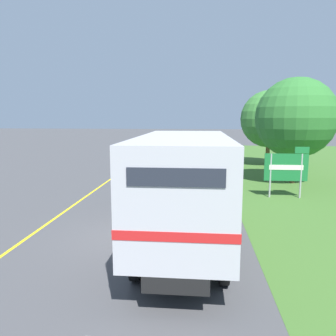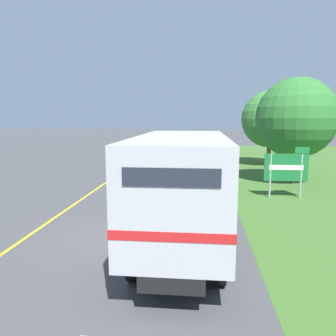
{
  "view_description": "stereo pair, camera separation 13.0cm",
  "coord_description": "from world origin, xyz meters",
  "px_view_note": "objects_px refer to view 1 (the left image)",
  "views": [
    {
      "loc": [
        1.98,
        -10.42,
        4.01
      ],
      "look_at": [
        0.3,
        7.45,
        1.2
      ],
      "focal_mm": 35.0,
      "sensor_mm": 36.0,
      "label": 1
    },
    {
      "loc": [
        2.11,
        -10.41,
        4.01
      ],
      "look_at": [
        0.3,
        7.45,
        1.2
      ],
      "focal_mm": 35.0,
      "sensor_mm": 36.0,
      "label": 2
    }
  ],
  "objects_px": {
    "roadside_tree_near": "(296,118)",
    "horse_trailer_truck": "(185,182)",
    "highway_sign": "(287,168)",
    "lead_car_white": "(150,157)",
    "roadside_tree_mid": "(269,119)"
  },
  "relations": [
    {
      "from": "roadside_tree_near",
      "to": "horse_trailer_truck",
      "type": "bearing_deg",
      "value": -121.18
    },
    {
      "from": "horse_trailer_truck",
      "to": "roadside_tree_near",
      "type": "height_order",
      "value": "roadside_tree_near"
    },
    {
      "from": "highway_sign",
      "to": "roadside_tree_near",
      "type": "xyz_separation_m",
      "value": [
        1.37,
        3.84,
        2.43
      ]
    },
    {
      "from": "lead_car_white",
      "to": "roadside_tree_near",
      "type": "xyz_separation_m",
      "value": [
        9.53,
        -4.95,
        3.05
      ]
    },
    {
      "from": "lead_car_white",
      "to": "roadside_tree_mid",
      "type": "xyz_separation_m",
      "value": [
        9.57,
        2.69,
        2.94
      ]
    },
    {
      "from": "lead_car_white",
      "to": "roadside_tree_mid",
      "type": "distance_m",
      "value": 10.37
    },
    {
      "from": "highway_sign",
      "to": "roadside_tree_near",
      "type": "distance_m",
      "value": 4.74
    },
    {
      "from": "lead_car_white",
      "to": "highway_sign",
      "type": "height_order",
      "value": "highway_sign"
    },
    {
      "from": "lead_car_white",
      "to": "horse_trailer_truck",
      "type": "bearing_deg",
      "value": -77.44
    },
    {
      "from": "roadside_tree_near",
      "to": "roadside_tree_mid",
      "type": "bearing_deg",
      "value": 89.71
    },
    {
      "from": "horse_trailer_truck",
      "to": "highway_sign",
      "type": "xyz_separation_m",
      "value": [
        4.8,
        6.35,
        -0.44
      ]
    },
    {
      "from": "roadside_tree_near",
      "to": "roadside_tree_mid",
      "type": "height_order",
      "value": "roadside_tree_near"
    },
    {
      "from": "lead_car_white",
      "to": "roadside_tree_near",
      "type": "relative_size",
      "value": 0.7
    },
    {
      "from": "horse_trailer_truck",
      "to": "lead_car_white",
      "type": "bearing_deg",
      "value": 102.56
    },
    {
      "from": "roadside_tree_near",
      "to": "roadside_tree_mid",
      "type": "relative_size",
      "value": 1.02
    }
  ]
}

